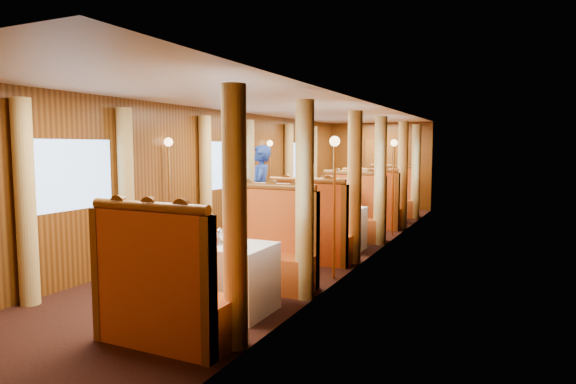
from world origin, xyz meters
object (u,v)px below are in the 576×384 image
Objects in this scene: banquette_mid_aft at (351,218)px; banquette_near_aft at (267,254)px; table_far at (382,206)px; teapot_left at (206,238)px; banquette_far_fwd at (371,209)px; rose_vase_far at (382,183)px; table_mid at (333,228)px; tea_tray at (212,243)px; steward at (260,193)px; table_near at (224,277)px; teapot_right at (211,241)px; banquette_mid_fwd at (311,235)px; fruit_plate at (238,246)px; passenger at (346,203)px; teapot_back at (220,237)px; banquette_far_aft at (392,200)px; rose_vase_mid at (334,197)px; banquette_near_fwd at (163,299)px.

banquette_near_aft is at bearing -90.00° from banquette_mid_aft.
teapot_left is at bearing -91.50° from table_far.
banquette_far_fwd is 3.72× the size of rose_vase_far.
table_mid is 2.92× the size of rose_vase_far.
banquette_far_fwd is 3.94× the size of tea_tray.
banquette_mid_aft is 0.73× the size of steward.
table_near is 0.78× the size of banquette_near_aft.
rose_vase_far is 0.20× the size of steward.
teapot_left is at bearing 164.35° from teapot_right.
teapot_right is at bearing -91.26° from banquette_mid_fwd.
fruit_plate is 0.29× the size of passenger.
table_far is 3.68m from steward.
passenger is at bearing 67.08° from teapot_back.
banquette_far_aft is at bearing 90.00° from banquette_mid_fwd.
table_near is 2.92× the size of rose_vase_far.
rose_vase_far is 3.62m from steward.
rose_vase_far is at bearing 90.33° from rose_vase_mid.
rose_vase_mid is at bearing 89.91° from table_near.
fruit_plate is at bearing -87.72° from rose_vase_far.
banquette_far_fwd reaches higher than table_near.
teapot_back is 4.17m from passenger.
rose_vase_mid is (0.12, 3.59, 0.17)m from tea_tray.
banquette_near_aft is 9.82× the size of teapot_right.
banquette_far_fwd is 1.00× the size of banquette_far_aft.
banquette_near_aft is 3.72× the size of rose_vase_mid.
banquette_far_aft is (0.00, 2.03, 0.00)m from banquette_far_fwd.
banquette_near_aft is 6.14× the size of fruit_plate.
banquette_near_aft is (0.00, 1.01, 0.05)m from table_near.
rose_vase_far is at bearing 131.85° from steward.
teapot_left is 0.72× the size of fruit_plate.
banquette_far_aft is 8.18m from teapot_right.
teapot_back reaches higher than table_near.
banquette_far_fwd is 1.79m from passenger.
banquette_mid_fwd is 2.66m from fruit_plate.
banquette_near_aft is 1.00× the size of banquette_far_aft.
tea_tray is 0.12m from teapot_right.
rose_vase_mid is (-0.26, 3.66, 0.16)m from fruit_plate.
banquette_near_aft is at bearing -90.00° from banquette_far_fwd.
banquette_far_aft is 4.52m from rose_vase_mid.
banquette_mid_fwd is 2.60m from teapot_left.
banquette_mid_aft is at bearing -90.00° from banquette_far_aft.
table_mid is at bearing 94.24° from fruit_plate.
banquette_near_fwd is 3.72× the size of rose_vase_mid.
passenger is at bearing -90.00° from banquette_far_fwd.
banquette_mid_fwd is 2.57m from tea_tray.
teapot_back is 0.41m from fruit_plate.
tea_tray is at bearing -151.08° from table_near.
steward is at bearing 90.29° from teapot_back.
table_far is 1.38× the size of passenger.
banquette_mid_aft is 4.47m from teapot_back.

